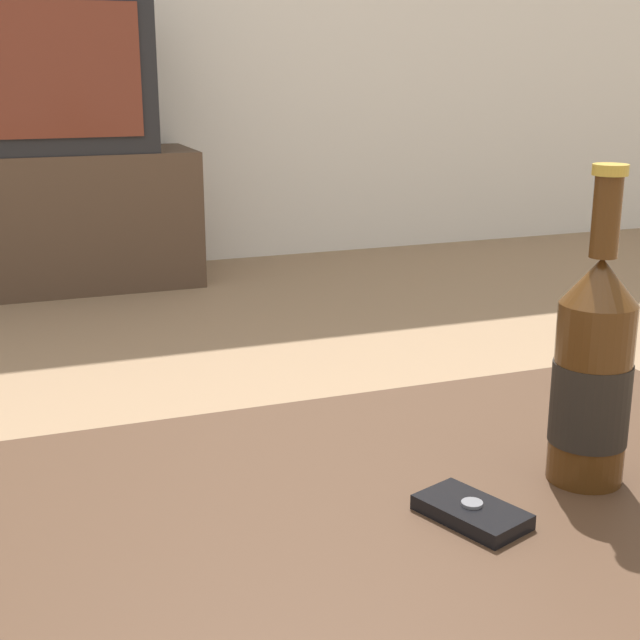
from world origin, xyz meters
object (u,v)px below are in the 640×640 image
(cell_phone, at_px, (472,512))
(tv_stand, at_px, (66,220))
(television, at_px, (54,70))
(beer_bottle, at_px, (592,374))

(cell_phone, bearing_deg, tv_stand, 72.50)
(television, bearing_deg, beer_bottle, -84.51)
(beer_bottle, height_order, cell_phone, beer_bottle)
(tv_stand, xyz_separation_m, television, (0.00, -0.00, 0.54))
(beer_bottle, bearing_deg, television, 95.49)
(beer_bottle, distance_m, cell_phone, 0.18)
(tv_stand, bearing_deg, beer_bottle, -84.52)
(television, height_order, beer_bottle, television)
(tv_stand, distance_m, cell_phone, 2.77)
(tv_stand, height_order, cell_phone, tv_stand)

